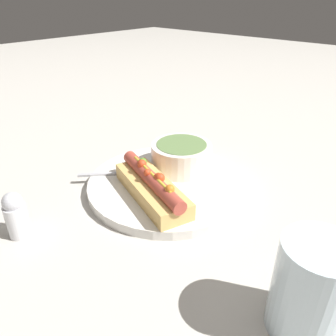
# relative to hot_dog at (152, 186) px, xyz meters

# --- Properties ---
(ground_plane) EXTENTS (4.00, 4.00, 0.00)m
(ground_plane) POSITION_rel_hot_dog_xyz_m (-0.02, 0.06, -0.04)
(ground_plane) COLOR #BCB7AD
(dinner_plate) EXTENTS (0.29, 0.29, 0.02)m
(dinner_plate) POSITION_rel_hot_dog_xyz_m (-0.02, 0.06, -0.03)
(dinner_plate) COLOR white
(dinner_plate) RESTS_ON ground_plane
(hot_dog) EXTENTS (0.19, 0.11, 0.05)m
(hot_dog) POSITION_rel_hot_dog_xyz_m (0.00, 0.00, 0.00)
(hot_dog) COLOR #DBAD60
(hot_dog) RESTS_ON dinner_plate
(soup_bowl) EXTENTS (0.12, 0.12, 0.05)m
(soup_bowl) POSITION_rel_hot_dog_xyz_m (-0.03, 0.11, 0.01)
(soup_bowl) COLOR silver
(soup_bowl) RESTS_ON dinner_plate
(spoon) EXTENTS (0.13, 0.14, 0.01)m
(spoon) POSITION_rel_hot_dog_xyz_m (-0.06, 0.05, -0.02)
(spoon) COLOR #B7B7BC
(spoon) RESTS_ON dinner_plate
(drinking_glass) EXTENTS (0.08, 0.08, 0.11)m
(drinking_glass) POSITION_rel_hot_dog_xyz_m (0.28, -0.05, 0.02)
(drinking_glass) COLOR silver
(drinking_glass) RESTS_ON ground_plane
(salt_shaker) EXTENTS (0.03, 0.03, 0.07)m
(salt_shaker) POSITION_rel_hot_dog_xyz_m (-0.09, -0.19, -0.00)
(salt_shaker) COLOR silver
(salt_shaker) RESTS_ON ground_plane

